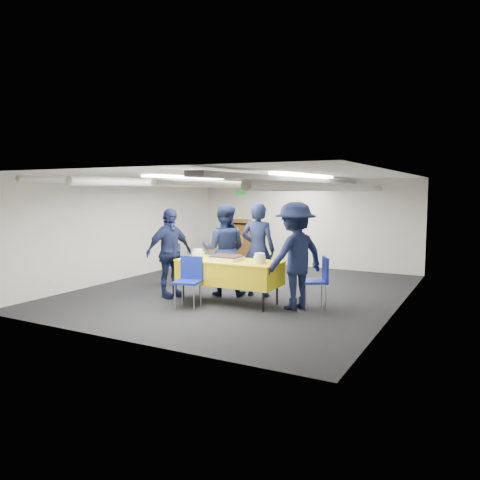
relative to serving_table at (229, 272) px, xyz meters
name	(u,v)px	position (x,y,z in m)	size (l,w,h in m)	color
ground	(242,291)	(-0.27, 0.97, -0.56)	(7.00, 7.00, 0.00)	black
room_shell	(255,200)	(-0.17, 1.38, 1.25)	(6.00, 7.00, 2.30)	beige
serving_table	(229,272)	(0.00, 0.00, 0.00)	(1.85, 0.80, 0.77)	black
sheet_cake	(226,258)	(-0.04, -0.03, 0.26)	(0.53, 0.41, 0.09)	white
plate_stack_left	(198,254)	(-0.63, -0.05, 0.29)	(0.23, 0.23, 0.16)	white
plate_stack_right	(260,259)	(0.62, -0.05, 0.29)	(0.21, 0.21, 0.17)	white
podium	(243,242)	(-1.87, 4.02, 0.05)	(0.62, 0.53, 1.25)	brown
chair_near	(189,276)	(-0.47, -0.57, -0.03)	(0.51, 0.51, 0.87)	gray
chair_right	(319,277)	(1.51, 0.47, -0.03)	(0.57, 0.57, 0.87)	gray
chair_left	(172,260)	(-1.89, 0.85, -0.03)	(0.59, 0.59, 0.87)	gray
sailor_a	(258,250)	(0.21, 0.73, 0.33)	(0.65, 0.43, 1.78)	black
sailor_b	(224,250)	(-0.40, 0.51, 0.31)	(0.85, 0.66, 1.75)	black
sailor_c	(169,253)	(-1.22, -0.13, 0.28)	(0.98, 0.41, 1.68)	black
sailor_d	(295,256)	(1.17, 0.19, 0.35)	(1.17, 0.67, 1.81)	black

